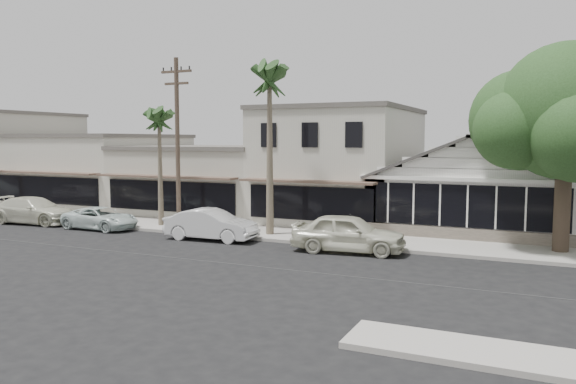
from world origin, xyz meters
The scene contains 14 objects.
ground centered at (0.00, 0.00, 0.00)m, with size 140.00×140.00×0.00m, color black.
sidewalk_north centered at (-8.00, 6.75, 0.07)m, with size 90.00×3.50×0.15m, color #9E9991.
corner_shop centered at (5.00, 12.47, 2.62)m, with size 10.40×8.60×5.10m.
row_building_near centered at (-3.00, 13.50, 3.25)m, with size 8.00×10.00×6.50m, color beige.
row_building_midnear centered at (-12.00, 13.50, 2.10)m, with size 10.00×10.00×4.20m, color #B4B1A1.
row_building_midfar centered at (-22.50, 13.50, 2.50)m, with size 11.00×10.00×5.00m, color beige.
utility_pole centered at (-9.00, 5.20, 4.79)m, with size 1.80×0.24×9.00m.
car_0 centered at (0.61, 4.12, 0.83)m, with size 1.97×4.90×1.67m, color beige.
car_1 centered at (-6.39, 4.18, 0.75)m, with size 1.59×4.55×1.50m, color silver.
car_2 centered at (-13.62, 4.47, 0.60)m, with size 1.99×4.31×1.20m, color silver.
car_3 centered at (-18.62, 4.45, 0.77)m, with size 2.15×5.29×1.53m, color beige.
shade_tree centered at (8.87, 7.61, 5.84)m, with size 8.00×7.23×8.87m.
palm_east centered at (-4.18, 6.14, 7.76)m, with size 3.23×3.23×9.02m.
palm_mid centered at (-11.00, 6.33, 5.93)m, with size 2.47×2.47×6.93m.
Camera 1 is at (8.20, -18.71, 4.85)m, focal length 35.00 mm.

